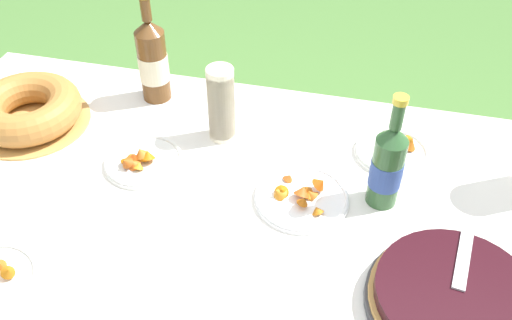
% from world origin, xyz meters
% --- Properties ---
extents(garden_table, '(1.73, 0.97, 0.67)m').
position_xyz_m(garden_table, '(0.00, 0.00, 0.61)').
color(garden_table, '#A87A47').
rests_on(garden_table, ground_plane).
extents(tablecloth, '(1.74, 0.98, 0.10)m').
position_xyz_m(tablecloth, '(0.00, 0.00, 0.66)').
color(tablecloth, white).
rests_on(tablecloth, garden_table).
extents(berry_tart, '(0.35, 0.35, 0.06)m').
position_xyz_m(berry_tart, '(0.54, -0.19, 0.70)').
color(berry_tart, '#38383D').
rests_on(berry_tart, tablecloth).
extents(serving_knife, '(0.08, 0.37, 0.01)m').
position_xyz_m(serving_knife, '(0.54, -0.22, 0.74)').
color(serving_knife, silver).
rests_on(serving_knife, berry_tart).
extents(bundt_cake, '(0.33, 0.33, 0.10)m').
position_xyz_m(bundt_cake, '(-0.59, 0.17, 0.72)').
color(bundt_cake, tan).
rests_on(bundt_cake, tablecloth).
extents(cup_stack, '(0.07, 0.07, 0.21)m').
position_xyz_m(cup_stack, '(-0.06, 0.23, 0.78)').
color(cup_stack, beige).
rests_on(cup_stack, tablecloth).
extents(cider_bottle_green, '(0.08, 0.08, 0.30)m').
position_xyz_m(cider_bottle_green, '(0.38, 0.09, 0.79)').
color(cider_bottle_green, '#2D562D').
rests_on(cider_bottle_green, tablecloth).
extents(cider_bottle_amber, '(0.09, 0.09, 0.33)m').
position_xyz_m(cider_bottle_amber, '(-0.30, 0.37, 0.80)').
color(cider_bottle_amber, brown).
rests_on(cider_bottle_amber, tablecloth).
extents(snack_plate_near, '(0.20, 0.20, 0.05)m').
position_xyz_m(snack_plate_near, '(-0.23, 0.08, 0.69)').
color(snack_plate_near, white).
rests_on(snack_plate_near, tablecloth).
extents(snack_plate_left, '(0.19, 0.19, 0.06)m').
position_xyz_m(snack_plate_left, '(0.40, 0.26, 0.69)').
color(snack_plate_left, white).
rests_on(snack_plate_left, tablecloth).
extents(snack_plate_right, '(0.23, 0.23, 0.06)m').
position_xyz_m(snack_plate_right, '(0.19, 0.04, 0.69)').
color(snack_plate_right, white).
rests_on(snack_plate_right, tablecloth).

